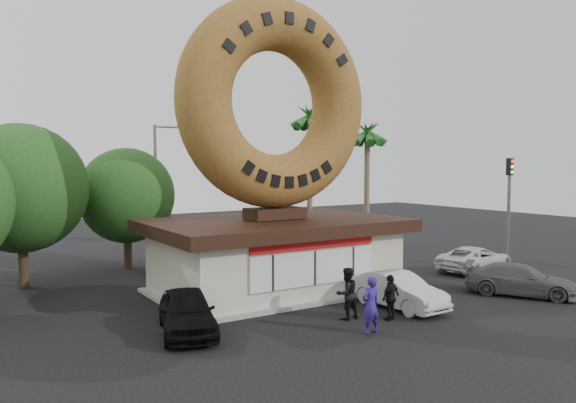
% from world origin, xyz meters
% --- Properties ---
extents(ground, '(90.00, 90.00, 0.00)m').
position_xyz_m(ground, '(0.00, 0.00, 0.00)').
color(ground, black).
rests_on(ground, ground).
extents(donut_shop, '(11.20, 7.20, 3.80)m').
position_xyz_m(donut_shop, '(0.00, 5.98, 1.77)').
color(donut_shop, beige).
rests_on(donut_shop, ground).
extents(giant_donut, '(9.32, 2.37, 9.32)m').
position_xyz_m(giant_donut, '(0.00, 6.00, 8.46)').
color(giant_donut, '#925C2A').
rests_on(giant_donut, donut_shop).
extents(tree_west, '(6.00, 6.00, 7.65)m').
position_xyz_m(tree_west, '(-9.50, 13.00, 4.64)').
color(tree_west, '#473321').
rests_on(tree_west, ground).
extents(tree_mid, '(5.20, 5.20, 6.63)m').
position_xyz_m(tree_mid, '(-4.00, 15.00, 4.02)').
color(tree_mid, '#473321').
rests_on(tree_mid, ground).
extents(palm_near, '(2.60, 2.60, 9.75)m').
position_xyz_m(palm_near, '(7.50, 14.00, 8.41)').
color(palm_near, '#726651').
rests_on(palm_near, ground).
extents(palm_far, '(2.60, 2.60, 8.75)m').
position_xyz_m(palm_far, '(11.00, 12.50, 7.48)').
color(palm_far, '#726651').
rests_on(palm_far, ground).
extents(street_lamp, '(2.11, 0.20, 8.00)m').
position_xyz_m(street_lamp, '(-1.86, 16.00, 4.48)').
color(street_lamp, '#59595E').
rests_on(street_lamp, ground).
extents(traffic_signal, '(0.30, 0.38, 6.07)m').
position_xyz_m(traffic_signal, '(14.00, 3.99, 3.87)').
color(traffic_signal, '#59595E').
rests_on(traffic_signal, ground).
extents(person_left, '(0.73, 0.49, 1.98)m').
position_xyz_m(person_left, '(-0.57, -1.18, 0.99)').
color(person_left, navy).
rests_on(person_left, ground).
extents(person_center, '(0.96, 0.75, 1.94)m').
position_xyz_m(person_center, '(-0.16, 0.64, 0.97)').
color(person_center, black).
rests_on(person_center, ground).
extents(person_right, '(1.07, 0.64, 1.70)m').
position_xyz_m(person_right, '(1.14, -0.33, 0.85)').
color(person_right, black).
rests_on(person_right, ground).
extents(car_black, '(2.96, 4.71, 1.49)m').
position_xyz_m(car_black, '(-5.82, 2.26, 0.75)').
color(car_black, black).
rests_on(car_black, ground).
extents(car_silver, '(1.63, 4.35, 1.42)m').
position_xyz_m(car_silver, '(2.60, 0.79, 0.71)').
color(car_silver, '#B4B4B9').
rests_on(car_silver, ground).
extents(car_grey, '(4.11, 5.01, 1.37)m').
position_xyz_m(car_grey, '(8.66, -0.55, 0.68)').
color(car_grey, '#595A5E').
rests_on(car_grey, ground).
extents(car_white, '(5.08, 2.89, 1.34)m').
position_xyz_m(car_white, '(11.42, 4.15, 0.67)').
color(car_white, silver).
rests_on(car_white, ground).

